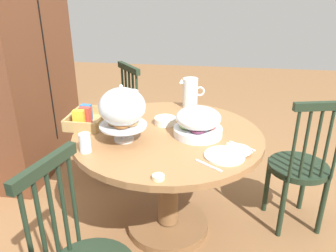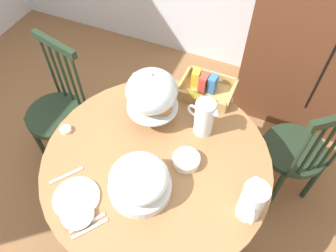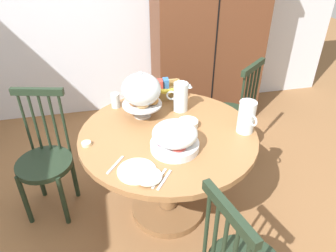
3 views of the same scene
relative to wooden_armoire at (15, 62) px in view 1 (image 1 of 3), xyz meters
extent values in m
plane|color=brown|center=(-0.73, -1.50, -0.98)|extent=(10.00, 10.00, 0.00)
cube|color=brown|center=(0.00, 0.00, -0.03)|extent=(1.10, 0.56, 1.90)
cube|color=black|center=(0.00, -0.28, 0.06)|extent=(0.01, 0.01, 1.52)
cylinder|color=olive|center=(-0.72, -1.41, -0.26)|extent=(1.18, 1.18, 0.04)
cylinder|color=brown|center=(-0.72, -1.41, -0.60)|extent=(0.14, 0.14, 0.63)
cylinder|color=brown|center=(-0.72, -1.41, -0.95)|extent=(0.56, 0.56, 0.06)
cylinder|color=#1E2D1E|center=(-0.04, -0.84, -0.53)|extent=(0.40, 0.40, 0.04)
cylinder|color=#1E2D1E|center=(-0.02, -0.65, -0.76)|extent=(0.04, 0.04, 0.45)
cylinder|color=#1E2D1E|center=(-0.23, -0.83, -0.76)|extent=(0.04, 0.04, 0.45)
cylinder|color=#1E2D1E|center=(0.16, -0.86, -0.76)|extent=(0.04, 0.04, 0.45)
cylinder|color=#1E2D1E|center=(-0.06, -1.04, -0.76)|extent=(0.04, 0.04, 0.45)
cylinder|color=#1E2D1E|center=(0.17, -0.88, -0.29)|extent=(0.02, 0.02, 0.48)
cylinder|color=#1E2D1E|center=(0.12, -0.92, -0.29)|extent=(0.02, 0.02, 0.48)
cylinder|color=#1E2D1E|center=(0.06, -0.97, -0.29)|extent=(0.02, 0.02, 0.48)
cylinder|color=#1E2D1E|center=(0.01, -1.01, -0.29)|extent=(0.02, 0.02, 0.48)
cylinder|color=#1E2D1E|center=(-0.04, -1.06, -0.29)|extent=(0.02, 0.02, 0.48)
cube|color=#1E2D1E|center=(0.06, -0.97, -0.03)|extent=(0.30, 0.26, 0.05)
cylinder|color=#1E2D1E|center=(-1.69, -1.01, -0.29)|extent=(0.02, 0.02, 0.48)
cylinder|color=#1E2D1E|center=(-1.62, -1.03, -0.29)|extent=(0.02, 0.02, 0.48)
cylinder|color=#1E2D1E|center=(-1.55, -1.05, -0.29)|extent=(0.02, 0.02, 0.48)
cylinder|color=#1E2D1E|center=(-1.48, -1.06, -0.29)|extent=(0.02, 0.02, 0.48)
cylinder|color=#1E2D1E|center=(-1.41, -1.08, -0.29)|extent=(0.02, 0.02, 0.48)
cube|color=#1E2D1E|center=(-1.55, -1.05, -0.03)|extent=(0.36, 0.12, 0.05)
cylinder|color=#1E2D1E|center=(-0.52, -2.28, -0.53)|extent=(0.40, 0.40, 0.04)
cylinder|color=#1E2D1E|center=(-0.35, -2.38, -0.76)|extent=(0.04, 0.04, 0.45)
cylinder|color=#1E2D1E|center=(-0.41, -2.11, -0.76)|extent=(0.04, 0.04, 0.45)
cylinder|color=#1E2D1E|center=(-0.62, -2.45, -0.76)|extent=(0.04, 0.04, 0.45)
cylinder|color=#1E2D1E|center=(-0.68, -2.17, -0.76)|extent=(0.04, 0.04, 0.45)
cylinder|color=#1E2D1E|center=(-0.65, -2.38, -0.29)|extent=(0.02, 0.02, 0.48)
cylinder|color=#1E2D1E|center=(-0.67, -2.32, -0.29)|extent=(0.02, 0.02, 0.48)
cylinder|color=#1E2D1E|center=(-0.69, -2.25, -0.29)|extent=(0.02, 0.02, 0.48)
cylinder|color=#1E2D1E|center=(-0.70, -2.18, -0.29)|extent=(0.02, 0.02, 0.48)
cube|color=#1E2D1E|center=(-0.67, -2.32, -0.03)|extent=(0.12, 0.36, 0.05)
cylinder|color=silver|center=(-0.86, -1.17, -0.24)|extent=(0.12, 0.12, 0.02)
cylinder|color=silver|center=(-0.86, -1.17, -0.20)|extent=(0.03, 0.03, 0.09)
cylinder|color=silver|center=(-0.86, -1.17, -0.15)|extent=(0.28, 0.28, 0.01)
torus|color=#B27033|center=(-0.79, -1.18, -0.12)|extent=(0.10, 0.10, 0.03)
torus|color=#D19347|center=(-0.86, -1.12, -0.12)|extent=(0.10, 0.10, 0.03)
torus|color=#935628|center=(-0.90, -1.17, -0.12)|extent=(0.10, 0.10, 0.03)
torus|color=tan|center=(-0.86, -1.21, -0.12)|extent=(0.10, 0.10, 0.03)
ellipsoid|color=silver|center=(-0.86, -1.17, -0.03)|extent=(0.27, 0.27, 0.22)
sphere|color=silver|center=(-0.86, -1.17, 0.09)|extent=(0.02, 0.02, 0.02)
cylinder|color=silver|center=(-0.72, -1.60, -0.22)|extent=(0.30, 0.30, 0.05)
ellipsoid|color=beige|center=(-0.65, -1.59, -0.18)|extent=(0.09, 0.09, 0.03)
ellipsoid|color=#8CBF59|center=(-0.73, -1.53, -0.18)|extent=(0.09, 0.09, 0.03)
ellipsoid|color=#6B2D4C|center=(-0.79, -1.60, -0.18)|extent=(0.09, 0.09, 0.03)
ellipsoid|color=#CC3D33|center=(-0.72, -1.66, -0.18)|extent=(0.09, 0.09, 0.03)
ellipsoid|color=silver|center=(-0.72, -1.60, -0.13)|extent=(0.28, 0.28, 0.13)
cylinder|color=silver|center=(-0.22, -1.51, -0.13)|extent=(0.11, 0.11, 0.22)
cylinder|color=orange|center=(-0.22, -1.51, -0.17)|extent=(0.10, 0.10, 0.15)
cone|color=silver|center=(-0.23, -1.44, -0.04)|extent=(0.04, 0.04, 0.03)
torus|color=silver|center=(-0.21, -1.58, -0.12)|extent=(0.03, 0.08, 0.07)
cylinder|color=silver|center=(-0.57, -1.14, -0.14)|extent=(0.10, 0.10, 0.22)
cylinder|color=white|center=(-0.57, -1.14, -0.17)|extent=(0.09, 0.09, 0.15)
cone|color=silver|center=(-0.51, -1.16, -0.05)|extent=(0.04, 0.04, 0.03)
torus|color=silver|center=(-0.64, -1.13, -0.13)|extent=(0.08, 0.03, 0.07)
cube|color=tan|center=(-0.64, -0.86, -0.24)|extent=(0.30, 0.22, 0.01)
cube|color=tan|center=(-0.64, -0.97, -0.21)|extent=(0.30, 0.02, 0.07)
cube|color=tan|center=(-0.64, -0.75, -0.21)|extent=(0.30, 0.02, 0.07)
cube|color=tan|center=(-0.79, -0.86, -0.21)|extent=(0.02, 0.22, 0.07)
cube|color=tan|center=(-0.49, -0.86, -0.21)|extent=(0.02, 0.22, 0.07)
cube|color=gold|center=(-0.72, -0.84, -0.18)|extent=(0.05, 0.07, 0.11)
cube|color=#B23D33|center=(-0.67, -0.86, -0.18)|extent=(0.05, 0.07, 0.11)
cube|color=#336BAD|center=(-0.62, -0.85, -0.18)|extent=(0.05, 0.07, 0.11)
ellipsoid|color=yellow|center=(-0.67, -1.00, -0.15)|extent=(0.14, 0.08, 0.05)
ellipsoid|color=yellow|center=(-0.64, -1.00, -0.15)|extent=(0.13, 0.03, 0.05)
ellipsoid|color=yellow|center=(-0.61, -1.00, -0.15)|extent=(0.14, 0.08, 0.05)
cylinder|color=white|center=(-0.98, -1.76, -0.24)|extent=(0.22, 0.22, 0.01)
cylinder|color=white|center=(-0.92, -1.83, -0.23)|extent=(0.15, 0.15, 0.01)
cylinder|color=white|center=(-0.58, -1.37, -0.22)|extent=(0.14, 0.14, 0.04)
cylinder|color=silver|center=(-1.03, -1.00, -0.19)|extent=(0.06, 0.06, 0.11)
cylinder|color=beige|center=(-1.25, -1.44, -0.23)|extent=(0.06, 0.06, 0.02)
cube|color=silver|center=(-0.87, -1.84, -0.24)|extent=(0.11, 0.15, 0.01)
cube|color=silver|center=(-0.84, -1.86, -0.24)|extent=(0.11, 0.15, 0.01)
cube|color=silver|center=(-1.09, -1.68, -0.24)|extent=(0.11, 0.15, 0.01)
camera|label=1|loc=(-2.61, -1.69, 0.63)|focal=35.99mm
camera|label=2|loc=(-0.32, -2.20, 1.17)|focal=34.66mm
camera|label=3|loc=(-1.10, -3.12, 0.94)|focal=34.06mm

